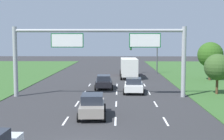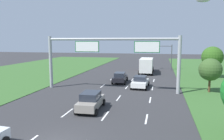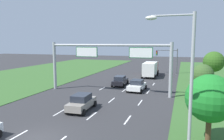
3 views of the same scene
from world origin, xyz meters
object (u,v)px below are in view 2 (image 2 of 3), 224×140
at_px(traffic_light_mast, 163,52).
at_px(sign_gantry, 112,53).
at_px(roadside_tree_mid, 210,70).
at_px(car_far_ahead, 120,77).
at_px(car_mid_lane, 91,101).
at_px(car_near_red, 140,82).
at_px(box_truck, 147,65).
at_px(roadside_tree_far, 212,57).

bearing_deg(traffic_light_mast, sign_gantry, -106.05).
distance_m(sign_gantry, roadside_tree_mid, 12.35).
relative_size(car_far_ahead, traffic_light_mast, 0.78).
bearing_deg(car_mid_lane, car_near_red, 69.11).
bearing_deg(roadside_tree_mid, car_far_ahead, 161.52).
distance_m(box_truck, roadside_tree_mid, 17.70).
height_order(sign_gantry, roadside_tree_far, sign_gantry).
relative_size(car_mid_lane, sign_gantry, 0.25).
distance_m(car_far_ahead, roadside_tree_mid, 12.84).
height_order(car_near_red, box_truck, box_truck).
xyz_separation_m(box_truck, roadside_tree_far, (11.37, -3.59, 2.00)).
height_order(car_near_red, roadside_tree_far, roadside_tree_far).
bearing_deg(car_mid_lane, roadside_tree_far, 52.75).
relative_size(car_mid_lane, car_far_ahead, 1.00).
xyz_separation_m(car_mid_lane, roadside_tree_far, (14.85, 21.54, 2.80)).
relative_size(car_near_red, box_truck, 0.51).
bearing_deg(sign_gantry, car_mid_lane, -90.75).
bearing_deg(roadside_tree_far, sign_gantry, -138.06).
height_order(car_near_red, car_far_ahead, car_near_red).
distance_m(car_near_red, roadside_tree_mid, 8.94).
bearing_deg(roadside_tree_mid, roadside_tree_far, 77.29).
bearing_deg(box_truck, car_mid_lane, -98.67).
bearing_deg(car_near_red, car_far_ahead, 141.28).
xyz_separation_m(sign_gantry, roadside_tree_mid, (12.09, 1.48, -2.02)).
xyz_separation_m(box_truck, traffic_light_mast, (3.08, 5.58, 2.23)).
xyz_separation_m(traffic_light_mast, roadside_tree_far, (8.29, -9.18, -0.22)).
bearing_deg(car_near_red, roadside_tree_mid, -4.39).
xyz_separation_m(sign_gantry, roadside_tree_far, (14.74, 13.25, -1.25)).
relative_size(car_near_red, traffic_light_mast, 0.77).
bearing_deg(roadside_tree_mid, traffic_light_mast, 105.07).
bearing_deg(sign_gantry, roadside_tree_mid, 6.99).
xyz_separation_m(car_far_ahead, box_truck, (3.30, 11.34, 0.84)).
distance_m(traffic_light_mast, roadside_tree_far, 12.37).
xyz_separation_m(roadside_tree_mid, roadside_tree_far, (2.65, 11.76, 0.77)).
relative_size(car_near_red, car_far_ahead, 0.98).
distance_m(sign_gantry, traffic_light_mast, 23.35).
bearing_deg(car_far_ahead, roadside_tree_far, 25.12).
distance_m(car_mid_lane, roadside_tree_far, 26.31).
xyz_separation_m(car_far_ahead, roadside_tree_far, (14.67, 7.75, 2.84)).
distance_m(car_far_ahead, box_truck, 11.84).
xyz_separation_m(car_near_red, sign_gantry, (-3.46, -2.53, 4.10)).
height_order(car_mid_lane, roadside_tree_far, roadside_tree_far).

